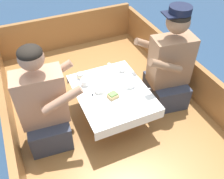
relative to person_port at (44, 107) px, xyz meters
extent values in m
plane|color=navy|center=(0.63, 0.02, -0.75)|extent=(60.00, 60.00, 0.00)
cube|color=#9E6B38|center=(0.63, 0.02, -0.58)|extent=(1.97, 3.04, 0.36)
cube|color=#936033|center=(-0.32, 0.02, -0.19)|extent=(0.06, 3.04, 0.41)
cube|color=#936033|center=(1.58, 0.02, -0.19)|extent=(0.06, 3.04, 0.41)
cube|color=#936033|center=(0.63, 1.51, -0.16)|extent=(1.85, 0.06, 0.47)
cylinder|color=#B2B2B7|center=(0.63, -0.01, -0.23)|extent=(0.07, 0.07, 0.33)
cube|color=#9E6B38|center=(0.63, -0.01, -0.06)|extent=(0.63, 0.77, 0.02)
cube|color=white|center=(0.63, -0.01, -0.05)|extent=(0.66, 0.80, 0.00)
cube|color=white|center=(0.63, -0.41, -0.10)|extent=(0.66, 0.00, 0.10)
cube|color=white|center=(0.63, 0.39, -0.10)|extent=(0.66, 0.00, 0.10)
cube|color=#333847|center=(-0.01, 0.00, -0.27)|extent=(0.40, 0.47, 0.26)
cube|color=tan|center=(-0.01, 0.00, 0.11)|extent=(0.42, 0.25, 0.49)
sphere|color=tan|center=(-0.01, 0.00, 0.50)|extent=(0.19, 0.19, 0.19)
ellipsoid|color=black|center=(-0.01, 0.00, 0.55)|extent=(0.18, 0.18, 0.11)
cylinder|color=tan|center=(0.16, 0.17, 0.20)|extent=(0.34, 0.10, 0.21)
cylinder|color=tan|center=(0.13, -0.19, 0.20)|extent=(0.34, 0.10, 0.21)
cube|color=#333847|center=(1.26, 0.01, -0.27)|extent=(0.42, 0.49, 0.26)
cube|color=#936B4C|center=(1.26, 0.01, 0.11)|extent=(0.43, 0.27, 0.51)
sphere|color=#936B4C|center=(1.26, 0.01, 0.53)|extent=(0.21, 0.21, 0.21)
ellipsoid|color=black|center=(1.26, 0.01, 0.57)|extent=(0.20, 0.20, 0.12)
cylinder|color=#936B4C|center=(1.09, -0.15, 0.21)|extent=(0.34, 0.12, 0.21)
cylinder|color=#936B4C|center=(1.14, 0.20, 0.21)|extent=(0.34, 0.12, 0.21)
cylinder|color=black|center=(1.26, 0.01, 0.64)|extent=(0.20, 0.20, 0.06)
cube|color=black|center=(1.17, 0.02, 0.61)|extent=(0.12, 0.16, 0.01)
cylinder|color=white|center=(0.60, -0.10, -0.04)|extent=(0.18, 0.18, 0.01)
cylinder|color=white|center=(0.62, 0.28, -0.04)|extent=(0.17, 0.17, 0.01)
cube|color=tan|center=(0.60, -0.10, -0.02)|extent=(0.10, 0.09, 0.04)
cube|color=#669347|center=(0.60, -0.10, 0.01)|extent=(0.09, 0.08, 0.01)
cylinder|color=white|center=(0.81, 0.00, -0.02)|extent=(0.12, 0.12, 0.04)
cylinder|color=beige|center=(0.81, 0.00, -0.01)|extent=(0.10, 0.10, 0.02)
cylinder|color=white|center=(0.53, 0.04, -0.02)|extent=(0.12, 0.12, 0.04)
cylinder|color=beige|center=(0.53, 0.04, -0.01)|extent=(0.09, 0.09, 0.02)
cylinder|color=white|center=(0.85, 0.24, -0.01)|extent=(0.08, 0.08, 0.06)
torus|color=white|center=(0.90, 0.24, -0.01)|extent=(0.04, 0.01, 0.04)
cylinder|color=#3D2314|center=(0.85, 0.24, 0.00)|extent=(0.07, 0.07, 0.01)
cylinder|color=white|center=(0.43, 0.18, -0.01)|extent=(0.08, 0.08, 0.07)
torus|color=white|center=(0.48, 0.18, -0.01)|extent=(0.04, 0.01, 0.04)
cylinder|color=#3D2314|center=(0.43, 0.18, 0.01)|extent=(0.07, 0.07, 0.01)
cylinder|color=silver|center=(0.42, 0.30, -0.02)|extent=(0.06, 0.06, 0.05)
cylinder|color=beige|center=(0.42, 0.30, -0.02)|extent=(0.07, 0.07, 0.03)
cube|color=silver|center=(0.78, 0.33, -0.04)|extent=(0.01, 0.17, 0.00)
ellipsoid|color=silver|center=(0.78, 0.40, -0.04)|extent=(0.04, 0.02, 0.01)
cube|color=silver|center=(0.90, -0.09, -0.04)|extent=(0.16, 0.09, 0.00)
cube|color=silver|center=(0.76, -0.10, -0.04)|extent=(0.14, 0.12, 0.00)
ellipsoid|color=silver|center=(0.71, -0.06, -0.04)|extent=(0.04, 0.02, 0.01)
cube|color=silver|center=(0.70, -0.18, -0.04)|extent=(0.13, 0.13, 0.00)
cube|color=silver|center=(0.65, -0.13, -0.04)|extent=(0.04, 0.04, 0.00)
cube|color=silver|center=(0.42, -0.05, -0.04)|extent=(0.07, 0.16, 0.00)
cube|color=silver|center=(0.44, 0.02, -0.04)|extent=(0.03, 0.04, 0.00)
cube|color=silver|center=(0.75, 0.09, -0.04)|extent=(0.17, 0.03, 0.00)
ellipsoid|color=silver|center=(0.82, 0.09, -0.04)|extent=(0.04, 0.02, 0.01)
camera|label=1|loc=(-0.08, -1.60, 1.52)|focal=40.00mm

